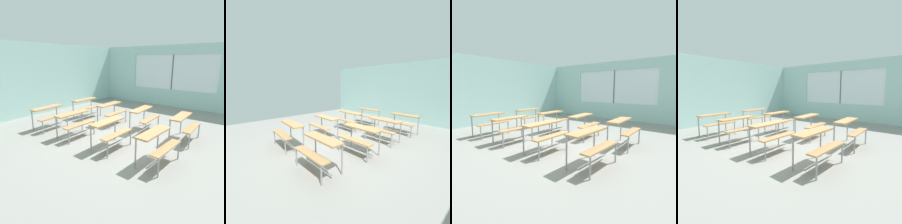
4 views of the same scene
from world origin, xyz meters
TOP-DOWN VIEW (x-y plane):
  - ground at (0.00, 0.00)m, footprint 10.00×9.00m
  - wall_back at (0.00, 4.50)m, footprint 10.00×0.12m
  - wall_right at (5.00, -0.13)m, footprint 0.12×9.00m
  - desk_bench_r0c0 at (-0.75, -1.54)m, footprint 1.13×0.64m
  - desk_bench_r0c1 at (0.95, -1.57)m, footprint 1.11×0.62m
  - desk_bench_r1c0 at (-0.76, -0.20)m, footprint 1.11×0.60m
  - desk_bench_r1c1 at (0.98, -0.23)m, footprint 1.13×0.64m
  - desk_bench_r2c0 at (-0.81, 1.15)m, footprint 1.11×0.61m
  - desk_bench_r2c1 at (0.90, 1.08)m, footprint 1.11×0.60m
  - desk_bench_r3c0 at (-0.83, 2.42)m, footprint 1.12×0.63m
  - desk_bench_r3c1 at (0.93, 2.42)m, footprint 1.12×0.63m

SIDE VIEW (x-z plane):
  - ground at x=0.00m, z-range -0.05..0.00m
  - desk_bench_r0c0 at x=-0.75m, z-range 0.19..0.93m
  - desk_bench_r0c1 at x=0.95m, z-range 0.19..0.93m
  - desk_bench_r1c0 at x=-0.76m, z-range 0.19..0.93m
  - desk_bench_r1c1 at x=0.98m, z-range 0.19..0.93m
  - desk_bench_r2c0 at x=-0.81m, z-range 0.19..0.93m
  - desk_bench_r2c1 at x=0.90m, z-range 0.19..0.93m
  - desk_bench_r3c0 at x=-0.83m, z-range 0.19..0.93m
  - desk_bench_r3c1 at x=0.93m, z-range 0.19..0.93m
  - wall_right at x=5.00m, z-range -0.05..2.95m
  - wall_back at x=0.00m, z-range 0.00..3.00m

